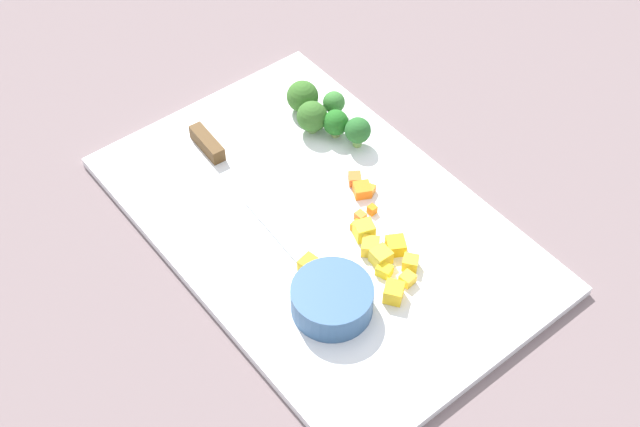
% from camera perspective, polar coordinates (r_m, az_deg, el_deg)
% --- Properties ---
extents(ground_plane, '(4.00, 4.00, 0.00)m').
position_cam_1_polar(ground_plane, '(0.96, -0.00, -0.86)').
color(ground_plane, slate).
extents(cutting_board, '(0.52, 0.33, 0.01)m').
position_cam_1_polar(cutting_board, '(0.96, -0.00, -0.63)').
color(cutting_board, white).
rests_on(cutting_board, ground_plane).
extents(prep_bowl, '(0.09, 0.09, 0.03)m').
position_cam_1_polar(prep_bowl, '(0.86, 0.83, -5.89)').
color(prep_bowl, '#375C88').
rests_on(prep_bowl, cutting_board).
extents(chef_knife, '(0.28, 0.04, 0.02)m').
position_cam_1_polar(chef_knife, '(1.00, -6.07, 2.82)').
color(chef_knife, silver).
rests_on(chef_knife, cutting_board).
extents(carrot_dice_0, '(0.01, 0.01, 0.01)m').
position_cam_1_polar(carrot_dice_0, '(0.95, 2.78, -0.20)').
color(carrot_dice_0, orange).
rests_on(carrot_dice_0, cutting_board).
extents(carrot_dice_1, '(0.02, 0.01, 0.01)m').
position_cam_1_polar(carrot_dice_1, '(0.94, 2.63, -0.94)').
color(carrot_dice_1, orange).
rests_on(carrot_dice_1, cutting_board).
extents(carrot_dice_2, '(0.01, 0.01, 0.01)m').
position_cam_1_polar(carrot_dice_2, '(0.96, 3.59, 0.27)').
color(carrot_dice_2, orange).
rests_on(carrot_dice_2, cutting_board).
extents(carrot_dice_3, '(0.01, 0.02, 0.01)m').
position_cam_1_polar(carrot_dice_3, '(0.98, 3.48, 1.61)').
color(carrot_dice_3, orange).
rests_on(carrot_dice_3, cutting_board).
extents(carrot_dice_4, '(0.02, 0.02, 0.01)m').
position_cam_1_polar(carrot_dice_4, '(0.99, 2.40, 2.37)').
color(carrot_dice_4, orange).
rests_on(carrot_dice_4, cutting_board).
extents(carrot_dice_5, '(0.03, 0.03, 0.01)m').
position_cam_1_polar(carrot_dice_5, '(0.98, 2.80, 1.71)').
color(carrot_dice_5, orange).
rests_on(carrot_dice_5, cutting_board).
extents(pepper_dice_0, '(0.03, 0.03, 0.02)m').
position_cam_1_polar(pepper_dice_0, '(0.92, 3.46, -2.27)').
color(pepper_dice_0, yellow).
rests_on(pepper_dice_0, cutting_board).
extents(pepper_dice_1, '(0.02, 0.02, 0.01)m').
position_cam_1_polar(pepper_dice_1, '(0.90, 6.00, -4.48)').
color(pepper_dice_1, yellow).
rests_on(pepper_dice_1, cutting_board).
extents(pepper_dice_2, '(0.02, 0.02, 0.02)m').
position_cam_1_polar(pepper_dice_2, '(0.90, -0.73, -3.62)').
color(pepper_dice_2, yellow).
rests_on(pepper_dice_2, cutting_board).
extents(pepper_dice_3, '(0.02, 0.02, 0.01)m').
position_cam_1_polar(pepper_dice_3, '(0.90, 4.43, -3.91)').
color(pepper_dice_3, yellow).
rests_on(pepper_dice_3, cutting_board).
extents(pepper_dice_4, '(0.02, 0.02, 0.02)m').
position_cam_1_polar(pepper_dice_4, '(0.91, 4.19, -2.97)').
color(pepper_dice_4, yellow).
rests_on(pepper_dice_4, cutting_board).
extents(pepper_dice_5, '(0.02, 0.03, 0.02)m').
position_cam_1_polar(pepper_dice_5, '(0.93, 3.03, -1.17)').
color(pepper_dice_5, yellow).
rests_on(pepper_dice_5, cutting_board).
extents(pepper_dice_6, '(0.03, 0.03, 0.02)m').
position_cam_1_polar(pepper_dice_6, '(0.88, 5.06, -5.41)').
color(pepper_dice_6, yellow).
rests_on(pepper_dice_6, cutting_board).
extents(pepper_dice_7, '(0.02, 0.02, 0.02)m').
position_cam_1_polar(pepper_dice_7, '(0.91, 6.21, -3.38)').
color(pepper_dice_7, yellow).
rests_on(pepper_dice_7, cutting_board).
extents(pepper_dice_8, '(0.03, 0.03, 0.02)m').
position_cam_1_polar(pepper_dice_8, '(0.92, 5.20, -2.21)').
color(pepper_dice_8, yellow).
rests_on(pepper_dice_8, cutting_board).
extents(broccoli_floret_0, '(0.04, 0.04, 0.04)m').
position_cam_1_polar(broccoli_floret_0, '(1.04, -0.54, 6.63)').
color(broccoli_floret_0, '#82B55F').
rests_on(broccoli_floret_0, cutting_board).
extents(broccoli_floret_1, '(0.03, 0.03, 0.04)m').
position_cam_1_polar(broccoli_floret_1, '(1.02, 2.61, 5.67)').
color(broccoli_floret_1, '#86BF5E').
rests_on(broccoli_floret_1, cutting_board).
extents(broccoli_floret_2, '(0.03, 0.03, 0.03)m').
position_cam_1_polar(broccoli_floret_2, '(1.06, 0.96, 7.59)').
color(broccoli_floret_2, '#87AB62').
rests_on(broccoli_floret_2, cutting_board).
extents(broccoli_floret_3, '(0.04, 0.04, 0.04)m').
position_cam_1_polar(broccoli_floret_3, '(1.07, -1.20, 7.99)').
color(broccoli_floret_3, '#98B458').
rests_on(broccoli_floret_3, cutting_board).
extents(broccoli_floret_4, '(0.03, 0.03, 0.04)m').
position_cam_1_polar(broccoli_floret_4, '(1.03, 1.09, 6.22)').
color(broccoli_floret_4, '#94AE5C').
rests_on(broccoli_floret_4, cutting_board).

